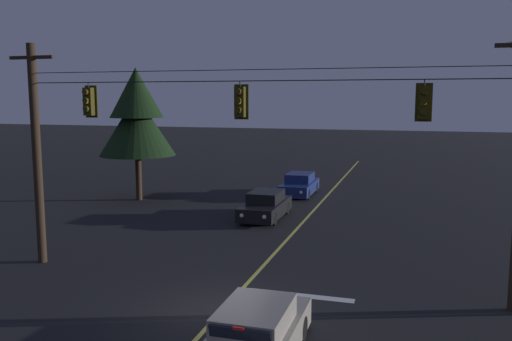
% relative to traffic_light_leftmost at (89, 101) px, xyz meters
% --- Properties ---
extents(ground_plane, '(180.00, 180.00, 0.00)m').
position_rel_traffic_light_leftmost_xyz_m(ground_plane, '(5.78, -2.61, -5.99)').
color(ground_plane, black).
extents(lane_centre_stripe, '(0.14, 60.00, 0.01)m').
position_rel_traffic_light_leftmost_xyz_m(lane_centre_stripe, '(5.78, 6.02, -5.99)').
color(lane_centre_stripe, '#D1C64C').
rests_on(lane_centre_stripe, ground).
extents(stop_bar_paint, '(3.40, 0.36, 0.01)m').
position_rel_traffic_light_leftmost_xyz_m(stop_bar_paint, '(7.68, -0.58, -5.99)').
color(stop_bar_paint, silver).
rests_on(stop_bar_paint, ground).
extents(signal_span_assembly, '(17.94, 0.32, 8.05)m').
position_rel_traffic_light_leftmost_xyz_m(signal_span_assembly, '(5.78, 0.02, -1.82)').
color(signal_span_assembly, '#2D2116').
rests_on(signal_span_assembly, ground).
extents(traffic_light_leftmost, '(0.48, 0.41, 1.22)m').
position_rel_traffic_light_leftmost_xyz_m(traffic_light_leftmost, '(0.00, 0.00, 0.00)').
color(traffic_light_leftmost, black).
extents(traffic_light_left_inner, '(0.48, 0.41, 1.22)m').
position_rel_traffic_light_leftmost_xyz_m(traffic_light_left_inner, '(5.55, 0.00, 0.00)').
color(traffic_light_left_inner, black).
extents(traffic_light_centre, '(0.48, 0.41, 1.22)m').
position_rel_traffic_light_leftmost_xyz_m(traffic_light_centre, '(11.15, 0.00, 0.00)').
color(traffic_light_centre, black).
extents(car_waiting_near_lane, '(1.80, 4.33, 1.39)m').
position_rel_traffic_light_leftmost_xyz_m(car_waiting_near_lane, '(7.57, -4.99, -5.34)').
color(car_waiting_near_lane, gray).
rests_on(car_waiting_near_lane, ground).
extents(car_oncoming_lead, '(1.80, 4.42, 1.39)m').
position_rel_traffic_light_leftmost_xyz_m(car_oncoming_lead, '(3.75, 9.49, -5.34)').
color(car_oncoming_lead, black).
rests_on(car_oncoming_lead, ground).
extents(car_oncoming_trailing, '(1.80, 4.42, 1.39)m').
position_rel_traffic_light_leftmost_xyz_m(car_oncoming_trailing, '(4.06, 16.42, -5.34)').
color(car_oncoming_trailing, navy).
rests_on(car_oncoming_trailing, ground).
extents(tree_verge_near, '(4.50, 4.50, 7.88)m').
position_rel_traffic_light_leftmost_xyz_m(tree_verge_near, '(-4.89, 12.07, -0.95)').
color(tree_verge_near, '#332316').
rests_on(tree_verge_near, ground).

